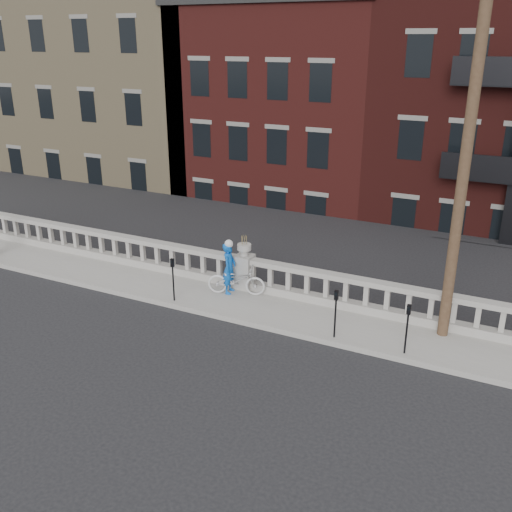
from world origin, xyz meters
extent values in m
plane|color=black|center=(0.00, 0.00, 0.00)|extent=(120.00, 120.00, 0.00)
cube|color=gray|center=(0.00, 3.00, 0.07)|extent=(32.00, 2.20, 0.15)
cube|color=gray|center=(0.00, 3.95, 0.28)|extent=(28.00, 0.34, 0.25)
cube|color=gray|center=(0.00, 3.95, 1.10)|extent=(28.00, 0.34, 0.16)
cube|color=gray|center=(0.00, 3.95, 0.70)|extent=(0.55, 0.55, 1.10)
cylinder|color=gray|center=(0.00, 3.95, 1.35)|extent=(0.24, 0.24, 0.20)
cylinder|color=gray|center=(0.00, 3.95, 1.53)|extent=(0.44, 0.44, 0.18)
cube|color=#605E59|center=(0.00, 4.30, -2.42)|extent=(36.00, 0.50, 5.15)
cube|color=black|center=(0.00, 25.95, -5.25)|extent=(80.00, 44.00, 0.50)
cube|color=#595651|center=(-2.00, 8.45, -3.00)|extent=(16.00, 7.00, 4.00)
cube|color=#968461|center=(-17.00, 20.95, 5.00)|extent=(18.00, 16.00, 20.00)
cube|color=#4E1816|center=(-4.00, 19.95, 2.00)|extent=(10.00, 14.00, 14.00)
cube|color=black|center=(-4.00, 19.95, 9.15)|extent=(10.30, 14.30, 0.30)
cube|color=#3C1210|center=(6.00, 19.95, 2.75)|extent=(10.00, 14.00, 15.50)
cylinder|color=#422D1E|center=(6.20, 3.60, 5.15)|extent=(0.28, 0.28, 10.00)
cylinder|color=black|center=(-1.48, 2.15, 0.70)|extent=(0.05, 0.05, 1.10)
cube|color=black|center=(-1.48, 2.15, 1.38)|extent=(0.10, 0.08, 0.26)
cube|color=black|center=(-1.48, 2.10, 1.42)|extent=(0.06, 0.01, 0.08)
cylinder|color=black|center=(3.63, 2.15, 0.70)|extent=(0.05, 0.05, 1.10)
cube|color=black|center=(3.63, 2.15, 1.38)|extent=(0.10, 0.08, 0.26)
cube|color=black|center=(3.63, 2.10, 1.42)|extent=(0.06, 0.01, 0.08)
cylinder|color=black|center=(5.51, 2.15, 0.70)|extent=(0.05, 0.05, 1.10)
cube|color=black|center=(5.51, 2.15, 1.38)|extent=(0.10, 0.08, 0.26)
cube|color=black|center=(5.51, 2.10, 1.42)|extent=(0.06, 0.01, 0.08)
imported|color=silver|center=(0.00, 3.40, 0.62)|extent=(1.90, 1.15, 0.94)
imported|color=#0C54B8|center=(-0.25, 3.42, 0.97)|extent=(0.49, 0.66, 1.64)
camera|label=1|loc=(7.73, -10.82, 7.65)|focal=40.00mm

